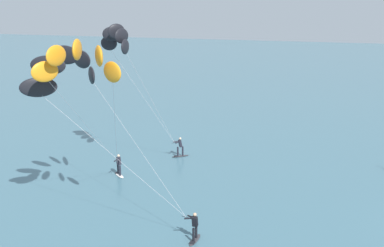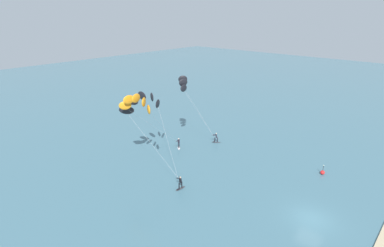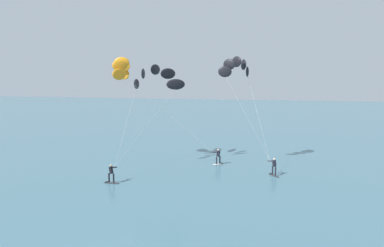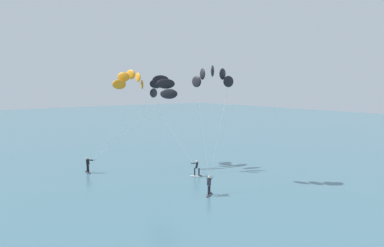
# 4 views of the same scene
# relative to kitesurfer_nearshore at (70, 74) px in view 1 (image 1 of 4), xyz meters

# --- Properties ---
(kitesurfer_nearshore) EXTENTS (6.24, 9.88, 10.44)m
(kitesurfer_nearshore) POSITION_rel_kitesurfer_nearshore_xyz_m (0.00, 0.00, 0.00)
(kitesurfer_nearshore) COLOR #333338
(kitesurfer_nearshore) RESTS_ON ground
(kitesurfer_mid_water) EXTENTS (6.27, 6.17, 11.22)m
(kitesurfer_mid_water) POSITION_rel_kitesurfer_nearshore_xyz_m (8.70, 0.71, 0.84)
(kitesurfer_mid_water) COLOR #333338
(kitesurfer_mid_water) RESTS_ON ground
(kitesurfer_far_out) EXTENTS (11.33, 5.49, 11.11)m
(kitesurfer_far_out) POSITION_rel_kitesurfer_nearshore_xyz_m (-2.27, -1.95, 0.72)
(kitesurfer_far_out) COLOR white
(kitesurfer_far_out) RESTS_ON ground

